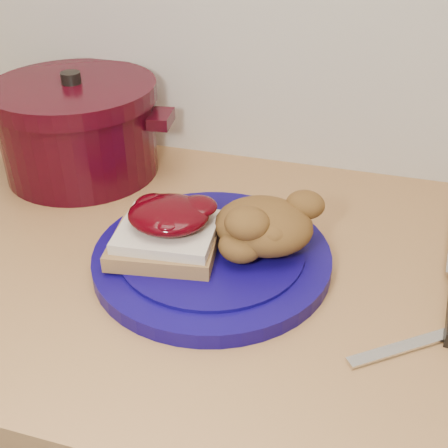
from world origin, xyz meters
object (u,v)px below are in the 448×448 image
(butter_knife, at_px, (424,341))
(pepper_grinder, at_px, (78,141))
(dutch_oven, at_px, (78,128))
(plate, at_px, (212,257))

(butter_knife, relative_size, pepper_grinder, 1.53)
(butter_knife, xyz_separation_m, dutch_oven, (-0.54, 0.26, 0.07))
(plate, height_order, pepper_grinder, pepper_grinder)
(pepper_grinder, bearing_deg, plate, -32.01)
(butter_knife, distance_m, pepper_grinder, 0.59)
(butter_knife, bearing_deg, pepper_grinder, 118.92)
(plate, bearing_deg, pepper_grinder, 147.99)
(dutch_oven, xyz_separation_m, pepper_grinder, (0.01, -0.02, -0.01))
(plate, height_order, dutch_oven, dutch_oven)
(butter_knife, height_order, dutch_oven, dutch_oven)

